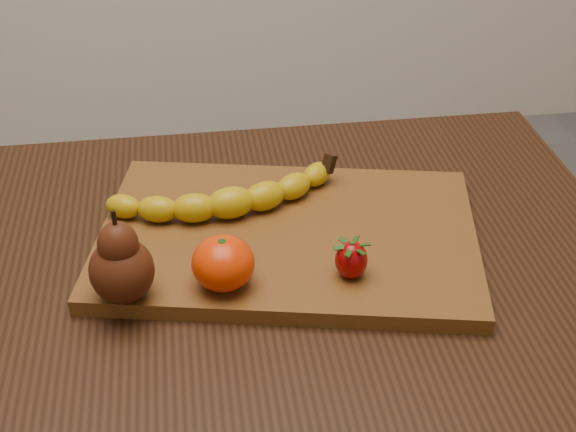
{
  "coord_description": "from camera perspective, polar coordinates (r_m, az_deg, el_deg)",
  "views": [
    {
      "loc": [
        -0.03,
        -0.73,
        1.33
      ],
      "look_at": [
        0.09,
        0.05,
        0.8
      ],
      "focal_mm": 50.0,
      "sensor_mm": 36.0,
      "label": 1
    }
  ],
  "objects": [
    {
      "name": "mandarin",
      "position": [
        0.86,
        -4.64,
        -3.36
      ],
      "size": [
        0.08,
        0.08,
        0.06
      ],
      "primitive_type": "ellipsoid",
      "rotation": [
        0.0,
        0.0,
        -0.14
      ],
      "color": "red",
      "rests_on": "cutting_board"
    },
    {
      "name": "cutting_board",
      "position": [
        0.97,
        0.0,
        -1.47
      ],
      "size": [
        0.5,
        0.39,
        0.02
      ],
      "primitive_type": "cube",
      "rotation": [
        0.0,
        0.0,
        -0.21
      ],
      "color": "brown",
      "rests_on": "table"
    },
    {
      "name": "strawberry",
      "position": [
        0.88,
        4.52,
        -3.05
      ],
      "size": [
        0.04,
        0.04,
        0.05
      ],
      "primitive_type": null,
      "rotation": [
        0.0,
        0.0,
        0.02
      ],
      "color": "#950406",
      "rests_on": "cutting_board"
    },
    {
      "name": "banana",
      "position": [
        0.98,
        -4.1,
        0.94
      ],
      "size": [
        0.26,
        0.11,
        0.04
      ],
      "primitive_type": null,
      "rotation": [
        0.0,
        0.0,
        0.17
      ],
      "color": "#BFA009",
      "rests_on": "cutting_board"
    },
    {
      "name": "table",
      "position": [
        0.99,
        -4.6,
        -8.59
      ],
      "size": [
        1.0,
        0.7,
        0.76
      ],
      "color": "black",
      "rests_on": "ground"
    },
    {
      "name": "pear",
      "position": [
        0.85,
        -11.89,
        -2.77
      ],
      "size": [
        0.09,
        0.09,
        0.11
      ],
      "primitive_type": null,
      "rotation": [
        0.0,
        0.0,
        -0.4
      ],
      "color": "#491D0B",
      "rests_on": "cutting_board"
    }
  ]
}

